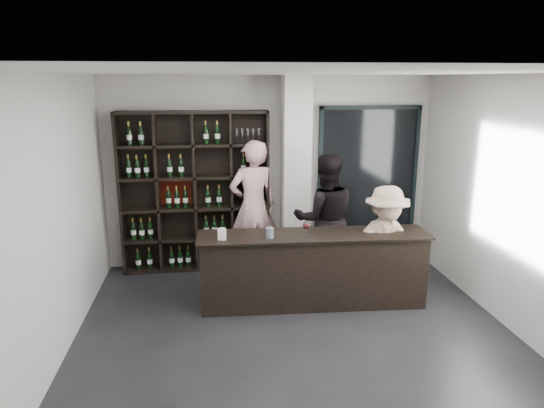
{
  "coord_description": "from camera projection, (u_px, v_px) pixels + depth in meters",
  "views": [
    {
      "loc": [
        -0.91,
        -4.57,
        2.84
      ],
      "look_at": [
        -0.18,
        1.1,
        1.36
      ],
      "focal_mm": 32.0,
      "sensor_mm": 36.0,
      "label": 1
    }
  ],
  "objects": [
    {
      "name": "floor",
      "position": [
        302.0,
        351.0,
        5.21
      ],
      "size": [
        5.0,
        5.5,
        0.01
      ],
      "primitive_type": "cube",
      "color": "black",
      "rests_on": "ground"
    },
    {
      "name": "wine_shelf",
      "position": [
        195.0,
        192.0,
        7.23
      ],
      "size": [
        2.2,
        0.35,
        2.4
      ],
      "primitive_type": null,
      "color": "black",
      "rests_on": "floor"
    },
    {
      "name": "structural_column",
      "position": [
        295.0,
        175.0,
        7.27
      ],
      "size": [
        0.4,
        0.4,
        2.9
      ],
      "primitive_type": "cube",
      "color": "silver",
      "rests_on": "floor"
    },
    {
      "name": "glass_panel",
      "position": [
        368.0,
        173.0,
        7.64
      ],
      "size": [
        1.6,
        0.08,
        2.1
      ],
      "color": "black",
      "rests_on": "floor"
    },
    {
      "name": "tasting_counter",
      "position": [
        313.0,
        269.0,
        6.19
      ],
      "size": [
        2.91,
        0.61,
        0.96
      ],
      "rotation": [
        0.0,
        0.0,
        -0.05
      ],
      "color": "black",
      "rests_on": "floor"
    },
    {
      "name": "taster_pink",
      "position": [
        253.0,
        206.0,
        7.23
      ],
      "size": [
        0.81,
        0.62,
        1.99
      ],
      "primitive_type": "imported",
      "rotation": [
        0.0,
        0.0,
        3.36
      ],
      "color": "beige",
      "rests_on": "floor"
    },
    {
      "name": "taster_black",
      "position": [
        325.0,
        219.0,
        6.84
      ],
      "size": [
        0.94,
        0.76,
        1.85
      ],
      "primitive_type": "imported",
      "rotation": [
        0.0,
        0.0,
        3.08
      ],
      "color": "black",
      "rests_on": "floor"
    },
    {
      "name": "customer",
      "position": [
        385.0,
        246.0,
        6.18
      ],
      "size": [
        1.02,
        0.6,
        1.56
      ],
      "primitive_type": "imported",
      "rotation": [
        0.0,
        0.0,
        0.02
      ],
      "color": "tan",
      "rests_on": "floor"
    },
    {
      "name": "wine_glass",
      "position": [
        307.0,
        228.0,
        5.97
      ],
      "size": [
        0.12,
        0.12,
        0.22
      ],
      "primitive_type": null,
      "rotation": [
        0.0,
        0.0,
        -0.37
      ],
      "color": "white",
      "rests_on": "tasting_counter"
    },
    {
      "name": "spit_cup",
      "position": [
        270.0,
        233.0,
        5.9
      ],
      "size": [
        0.12,
        0.12,
        0.13
      ],
      "primitive_type": "cylinder",
      "rotation": [
        0.0,
        0.0,
        -0.31
      ],
      "color": "#9BAABE",
      "rests_on": "tasting_counter"
    },
    {
      "name": "napkin_stack",
      "position": [
        371.0,
        230.0,
        6.18
      ],
      "size": [
        0.14,
        0.14,
        0.02
      ],
      "primitive_type": "cube",
      "rotation": [
        0.0,
        0.0,
        0.16
      ],
      "color": "white",
      "rests_on": "tasting_counter"
    },
    {
      "name": "card_stand",
      "position": [
        222.0,
        234.0,
        5.83
      ],
      "size": [
        0.1,
        0.07,
        0.14
      ],
      "primitive_type": "cube",
      "rotation": [
        0.0,
        0.0,
        -0.24
      ],
      "color": "white",
      "rests_on": "tasting_counter"
    }
  ]
}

